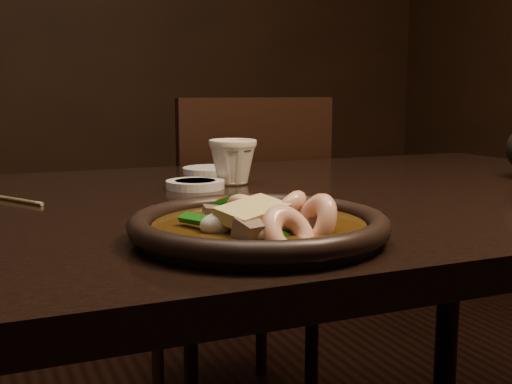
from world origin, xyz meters
name	(u,v)px	position (x,y,z in m)	size (l,w,h in m)	color
wall_back	(47,5)	(0.00, 3.00, 1.40)	(5.00, 0.02, 2.80)	black
table	(255,243)	(0.00, 0.00, 0.67)	(1.60, 0.90, 0.75)	black
chair	(239,250)	(0.23, 0.64, 0.49)	(0.43, 0.43, 0.90)	black
plate	(259,227)	(-0.12, -0.28, 0.77)	(0.30, 0.30, 0.03)	black
stirfry	(263,223)	(-0.11, -0.29, 0.77)	(0.16, 0.20, 0.07)	#332109
soy_dish	(195,184)	(-0.06, 0.11, 0.76)	(0.10, 0.10, 0.01)	white
saucer_right	(213,170)	(0.03, 0.30, 0.76)	(0.12, 0.12, 0.01)	white
tea_cup	(233,160)	(0.02, 0.14, 0.79)	(0.09, 0.08, 0.09)	white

